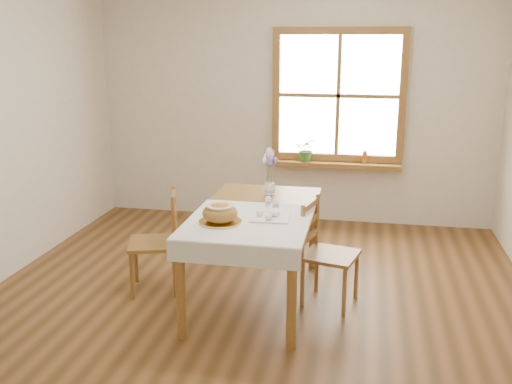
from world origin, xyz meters
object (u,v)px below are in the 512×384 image
dining_table (256,221)px  flower_vase (270,189)px  chair_left (153,242)px  bread_plate (220,222)px  chair_right (331,254)px

dining_table → flower_vase: bearing=86.2°
dining_table → flower_vase: flower_vase is taller
dining_table → chair_left: (-0.87, -0.01, -0.24)m
bread_plate → flower_vase: 0.88m
chair_right → chair_left: bearing=104.7°
chair_right → flower_vase: bearing=65.3°
chair_left → bread_plate: chair_left is taller
chair_left → bread_plate: size_ratio=2.84×
dining_table → bread_plate: bearing=-116.0°
dining_table → flower_vase: 0.49m
chair_right → bread_plate: (-0.79, -0.40, 0.34)m
bread_plate → flower_vase: bearing=75.5°
dining_table → bread_plate: (-0.19, -0.39, 0.10)m
chair_left → chair_right: bearing=73.3°
chair_right → bread_plate: chair_right is taller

